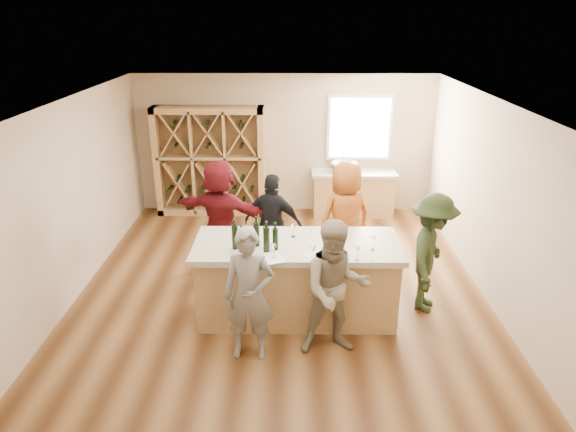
{
  "coord_description": "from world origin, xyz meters",
  "views": [
    {
      "loc": [
        0.16,
        -6.71,
        3.91
      ],
      "look_at": [
        0.1,
        0.2,
        1.15
      ],
      "focal_mm": 32.0,
      "sensor_mm": 36.0,
      "label": 1
    }
  ],
  "objects_px": {
    "person_server": "(431,253)",
    "sink": "(344,167)",
    "wine_bottle_d": "(266,239)",
    "wine_bottle_a": "(235,237)",
    "wine_bottle_e": "(275,239)",
    "person_near_left": "(249,295)",
    "person_near_right": "(336,289)",
    "wine_rack": "(210,162)",
    "person_far_mid": "(273,224)",
    "wine_bottle_c": "(256,234)",
    "wine_bottle_b": "(242,241)",
    "person_far_right": "(345,217)",
    "tasting_counter_base": "(297,282)",
    "person_far_left": "(221,214)"
  },
  "relations": [
    {
      "from": "wine_bottle_c",
      "to": "person_near_right",
      "type": "relative_size",
      "value": 0.19
    },
    {
      "from": "person_near_left",
      "to": "sink",
      "type": "bearing_deg",
      "value": 74.83
    },
    {
      "from": "tasting_counter_base",
      "to": "person_near_left",
      "type": "distance_m",
      "value": 1.12
    },
    {
      "from": "wine_bottle_e",
      "to": "person_far_right",
      "type": "height_order",
      "value": "person_far_right"
    },
    {
      "from": "person_near_right",
      "to": "wine_bottle_d",
      "type": "bearing_deg",
      "value": 140.52
    },
    {
      "from": "person_near_left",
      "to": "person_near_right",
      "type": "distance_m",
      "value": 1.03
    },
    {
      "from": "person_near_left",
      "to": "person_far_mid",
      "type": "relative_size",
      "value": 1.03
    },
    {
      "from": "wine_bottle_e",
      "to": "wine_bottle_c",
      "type": "bearing_deg",
      "value": 155.45
    },
    {
      "from": "wine_rack",
      "to": "person_far_mid",
      "type": "distance_m",
      "value": 2.9
    },
    {
      "from": "sink",
      "to": "person_near_left",
      "type": "height_order",
      "value": "person_near_left"
    },
    {
      "from": "person_server",
      "to": "wine_bottle_b",
      "type": "bearing_deg",
      "value": 121.94
    },
    {
      "from": "person_near_left",
      "to": "person_far_mid",
      "type": "bearing_deg",
      "value": 87.82
    },
    {
      "from": "wine_bottle_e",
      "to": "person_near_left",
      "type": "xyz_separation_m",
      "value": [
        -0.29,
        -0.71,
        -0.39
      ]
    },
    {
      "from": "wine_rack",
      "to": "tasting_counter_base",
      "type": "relative_size",
      "value": 0.85
    },
    {
      "from": "person_far_mid",
      "to": "wine_bottle_e",
      "type": "bearing_deg",
      "value": 110.98
    },
    {
      "from": "wine_bottle_a",
      "to": "person_near_right",
      "type": "bearing_deg",
      "value": -26.71
    },
    {
      "from": "wine_bottle_a",
      "to": "wine_bottle_d",
      "type": "distance_m",
      "value": 0.41
    },
    {
      "from": "wine_bottle_d",
      "to": "person_far_left",
      "type": "xyz_separation_m",
      "value": [
        -0.82,
        1.72,
        -0.35
      ]
    },
    {
      "from": "person_far_mid",
      "to": "wine_bottle_b",
      "type": "bearing_deg",
      "value": 95.68
    },
    {
      "from": "wine_bottle_a",
      "to": "wine_bottle_c",
      "type": "bearing_deg",
      "value": 19.91
    },
    {
      "from": "wine_bottle_b",
      "to": "person_far_left",
      "type": "bearing_deg",
      "value": 106.22
    },
    {
      "from": "sink",
      "to": "person_far_mid",
      "type": "bearing_deg",
      "value": -118.44
    },
    {
      "from": "person_far_right",
      "to": "wine_bottle_d",
      "type": "bearing_deg",
      "value": 31.87
    },
    {
      "from": "wine_bottle_d",
      "to": "tasting_counter_base",
      "type": "bearing_deg",
      "value": 33.38
    },
    {
      "from": "tasting_counter_base",
      "to": "wine_bottle_d",
      "type": "relative_size",
      "value": 7.79
    },
    {
      "from": "wine_bottle_b",
      "to": "person_far_mid",
      "type": "height_order",
      "value": "person_far_mid"
    },
    {
      "from": "wine_bottle_b",
      "to": "person_far_left",
      "type": "distance_m",
      "value": 1.83
    },
    {
      "from": "person_near_right",
      "to": "person_server",
      "type": "relative_size",
      "value": 1.01
    },
    {
      "from": "wine_bottle_b",
      "to": "person_near_right",
      "type": "xyz_separation_m",
      "value": [
        1.16,
        -0.54,
        -0.36
      ]
    },
    {
      "from": "tasting_counter_base",
      "to": "person_far_left",
      "type": "bearing_deg",
      "value": 129.41
    },
    {
      "from": "wine_bottle_c",
      "to": "person_far_mid",
      "type": "xyz_separation_m",
      "value": [
        0.16,
        1.39,
        -0.43
      ]
    },
    {
      "from": "wine_bottle_a",
      "to": "person_near_left",
      "type": "xyz_separation_m",
      "value": [
        0.23,
        -0.73,
        -0.41
      ]
    },
    {
      "from": "person_far_left",
      "to": "person_near_right",
      "type": "bearing_deg",
      "value": 144.64
    },
    {
      "from": "sink",
      "to": "wine_bottle_d",
      "type": "xyz_separation_m",
      "value": [
        -1.36,
        -4.04,
        0.23
      ]
    },
    {
      "from": "tasting_counter_base",
      "to": "person_server",
      "type": "relative_size",
      "value": 1.53
    },
    {
      "from": "sink",
      "to": "person_near_left",
      "type": "distance_m",
      "value": 4.94
    },
    {
      "from": "person_far_left",
      "to": "person_far_right",
      "type": "bearing_deg",
      "value": -164.38
    },
    {
      "from": "wine_rack",
      "to": "person_near_right",
      "type": "xyz_separation_m",
      "value": [
        2.18,
        -4.66,
        -0.24
      ]
    },
    {
      "from": "wine_bottle_a",
      "to": "wine_bottle_b",
      "type": "distance_m",
      "value": 0.13
    },
    {
      "from": "tasting_counter_base",
      "to": "person_far_left",
      "type": "xyz_separation_m",
      "value": [
        -1.21,
        1.47,
        0.4
      ]
    },
    {
      "from": "tasting_counter_base",
      "to": "person_near_left",
      "type": "height_order",
      "value": "person_near_left"
    },
    {
      "from": "person_far_mid",
      "to": "person_server",
      "type": "bearing_deg",
      "value": 170.54
    },
    {
      "from": "wine_bottle_a",
      "to": "person_near_right",
      "type": "height_order",
      "value": "person_near_right"
    },
    {
      "from": "wine_bottle_e",
      "to": "wine_bottle_d",
      "type": "bearing_deg",
      "value": -150.71
    },
    {
      "from": "wine_bottle_c",
      "to": "person_far_right",
      "type": "distance_m",
      "value": 1.98
    },
    {
      "from": "wine_bottle_c",
      "to": "wine_bottle_e",
      "type": "distance_m",
      "value": 0.27
    },
    {
      "from": "person_server",
      "to": "sink",
      "type": "bearing_deg",
      "value": 35.25
    },
    {
      "from": "sink",
      "to": "person_far_mid",
      "type": "distance_m",
      "value": 2.82
    },
    {
      "from": "wine_bottle_c",
      "to": "wine_rack",
      "type": "bearing_deg",
      "value": 106.98
    },
    {
      "from": "wine_rack",
      "to": "wine_bottle_c",
      "type": "distance_m",
      "value": 4.11
    }
  ]
}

